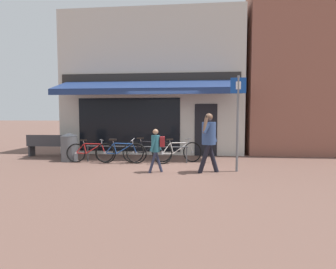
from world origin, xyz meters
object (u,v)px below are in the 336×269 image
bicycle_black (148,151)px  pedestrian_adult (209,137)px  bicycle_blue (121,152)px  park_bench (48,145)px  litter_bin (69,147)px  bicycle_silver (178,152)px  pedestrian_child (157,145)px  parking_sign (238,114)px  bicycle_red (90,152)px

bicycle_black → pedestrian_adult: 2.55m
bicycle_blue → pedestrian_adult: (2.88, -1.15, 0.66)m
bicycle_blue → park_bench: park_bench is taller
pedestrian_adult → litter_bin: pedestrian_adult is taller
bicycle_blue → bicycle_black: bearing=16.3°
bicycle_silver → pedestrian_child: bearing=-132.5°
bicycle_black → litter_bin: bearing=165.1°
litter_bin → bicycle_black: bearing=-0.8°
bicycle_black → litter_bin: (-2.85, 0.04, 0.12)m
pedestrian_child → litter_bin: (-3.39, 1.61, -0.28)m
bicycle_silver → parking_sign: bearing=-59.6°
parking_sign → bicycle_silver: bearing=145.4°
bicycle_black → parking_sign: bearing=-37.3°
pedestrian_child → park_bench: bearing=-36.2°
bicycle_black → pedestrian_child: size_ratio=1.36×
pedestrian_adult → pedestrian_child: 1.50m
bicycle_blue → pedestrian_adult: 3.17m
bicycle_red → parking_sign: 5.13m
bicycle_black → bicycle_silver: size_ratio=1.00×
pedestrian_adult → pedestrian_child: (-1.47, -0.13, -0.25)m
bicycle_red → pedestrian_adult: (4.01, -1.29, 0.68)m
bicycle_silver → parking_sign: size_ratio=0.62×
pedestrian_child → litter_bin: pedestrian_child is taller
bicycle_red → pedestrian_child: size_ratio=1.32×
bicycle_black → parking_sign: 3.34m
bicycle_silver → park_bench: park_bench is taller
bicycle_blue → bicycle_silver: bicycle_silver is taller
bicycle_silver → litter_bin: (-3.89, 0.01, 0.13)m
bicycle_blue → bicycle_black: size_ratio=1.03×
bicycle_blue → pedestrian_child: pedestrian_child is taller
pedestrian_adult → parking_sign: parking_sign is taller
pedestrian_child → litter_bin: bearing=-33.4°
bicycle_blue → pedestrian_adult: bearing=-23.2°
bicycle_red → parking_sign: size_ratio=0.60×
pedestrian_child → bicycle_red: bearing=-37.4°
pedestrian_adult → parking_sign: 1.07m
bicycle_red → pedestrian_child: pedestrian_child is taller
litter_bin → pedestrian_child: bearing=-25.4°
pedestrian_adult → bicycle_red: bearing=-12.3°
bicycle_black → bicycle_silver: bearing=-12.6°
litter_bin → park_bench: litter_bin is taller
bicycle_black → bicycle_silver: 1.04m
pedestrian_child → parking_sign: bearing=-179.4°
parking_sign → park_bench: 7.47m
bicycle_black → park_bench: bicycle_black is taller
parking_sign → pedestrian_adult: bearing=-165.3°
bicycle_red → bicycle_blue: bearing=-14.9°
litter_bin → bicycle_blue: bearing=-9.1°
pedestrian_child → litter_bin: 3.76m
bicycle_black → parking_sign: (2.84, -1.22, 1.28)m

